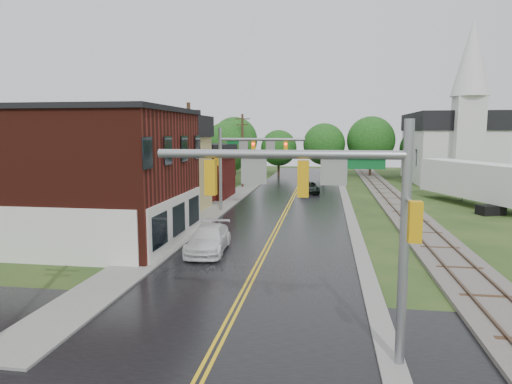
% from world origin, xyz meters
% --- Properties ---
extents(main_road, '(10.00, 90.00, 0.02)m').
position_xyz_m(main_road, '(0.00, 30.00, 0.00)').
color(main_road, black).
rests_on(main_road, ground).
extents(cross_road, '(60.00, 9.00, 0.02)m').
position_xyz_m(cross_road, '(0.00, 2.00, 0.00)').
color(cross_road, black).
rests_on(cross_road, ground).
extents(curb_right, '(0.80, 70.00, 0.12)m').
position_xyz_m(curb_right, '(5.40, 35.00, 0.00)').
color(curb_right, gray).
rests_on(curb_right, ground).
extents(sidewalk_left, '(2.40, 50.00, 0.12)m').
position_xyz_m(sidewalk_left, '(-6.20, 25.00, 0.00)').
color(sidewalk_left, gray).
rests_on(sidewalk_left, ground).
extents(brick_building, '(14.30, 10.30, 8.30)m').
position_xyz_m(brick_building, '(-12.48, 15.00, 4.15)').
color(brick_building, '#47160F').
rests_on(brick_building, ground).
extents(yellow_house, '(8.00, 7.00, 6.40)m').
position_xyz_m(yellow_house, '(-11.00, 26.00, 3.20)').
color(yellow_house, tan).
rests_on(yellow_house, ground).
extents(darkred_building, '(7.00, 6.00, 4.40)m').
position_xyz_m(darkred_building, '(-10.00, 35.00, 2.20)').
color(darkred_building, '#3F0F0C').
rests_on(darkred_building, ground).
extents(church, '(10.40, 18.40, 20.00)m').
position_xyz_m(church, '(20.00, 53.74, 5.83)').
color(church, silver).
rests_on(church, ground).
extents(railroad, '(3.20, 80.00, 0.30)m').
position_xyz_m(railroad, '(10.00, 35.00, 0.11)').
color(railroad, '#59544C').
rests_on(railroad, ground).
extents(traffic_signal_near, '(7.34, 0.30, 7.20)m').
position_xyz_m(traffic_signal_near, '(3.47, 2.00, 4.97)').
color(traffic_signal_near, gray).
rests_on(traffic_signal_near, ground).
extents(traffic_signal_far, '(7.34, 0.43, 7.20)m').
position_xyz_m(traffic_signal_far, '(-3.47, 27.00, 4.97)').
color(traffic_signal_far, gray).
rests_on(traffic_signal_far, ground).
extents(utility_pole_b, '(1.80, 0.28, 9.00)m').
position_xyz_m(utility_pole_b, '(-6.80, 22.00, 4.72)').
color(utility_pole_b, '#382616').
rests_on(utility_pole_b, ground).
extents(utility_pole_c, '(1.80, 0.28, 9.00)m').
position_xyz_m(utility_pole_c, '(-6.80, 44.00, 4.72)').
color(utility_pole_c, '#382616').
rests_on(utility_pole_c, ground).
extents(tree_left_a, '(6.80, 6.80, 8.67)m').
position_xyz_m(tree_left_a, '(-19.85, 21.90, 5.11)').
color(tree_left_a, black).
rests_on(tree_left_a, ground).
extents(tree_left_b, '(7.60, 7.60, 9.69)m').
position_xyz_m(tree_left_b, '(-17.85, 31.90, 5.72)').
color(tree_left_b, black).
rests_on(tree_left_b, ground).
extents(tree_left_c, '(6.00, 6.00, 7.65)m').
position_xyz_m(tree_left_c, '(-13.85, 39.90, 4.51)').
color(tree_left_c, black).
rests_on(tree_left_c, ground).
extents(tree_left_e, '(6.40, 6.40, 8.16)m').
position_xyz_m(tree_left_e, '(-8.85, 45.90, 4.81)').
color(tree_left_e, black).
rests_on(tree_left_e, ground).
extents(suv_dark, '(2.66, 4.74, 1.25)m').
position_xyz_m(suv_dark, '(1.52, 39.85, 0.63)').
color(suv_dark, black).
rests_on(suv_dark, ground).
extents(pickup_white, '(2.40, 5.22, 1.48)m').
position_xyz_m(pickup_white, '(-3.20, 13.65, 0.74)').
color(pickup_white, white).
rests_on(pickup_white, ground).
extents(semi_trailer, '(7.32, 13.12, 4.04)m').
position_xyz_m(semi_trailer, '(16.97, 33.53, 2.39)').
color(semi_trailer, black).
rests_on(semi_trailer, ground).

